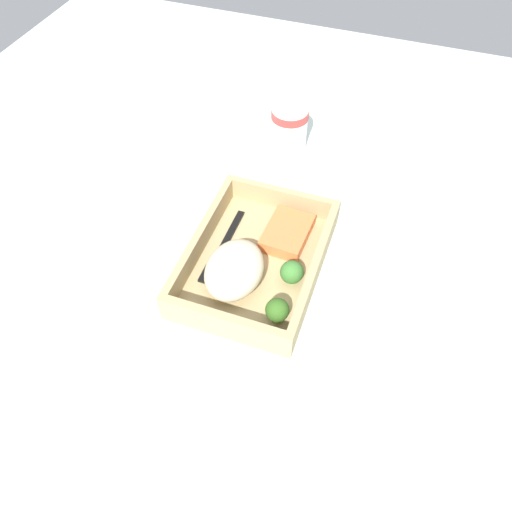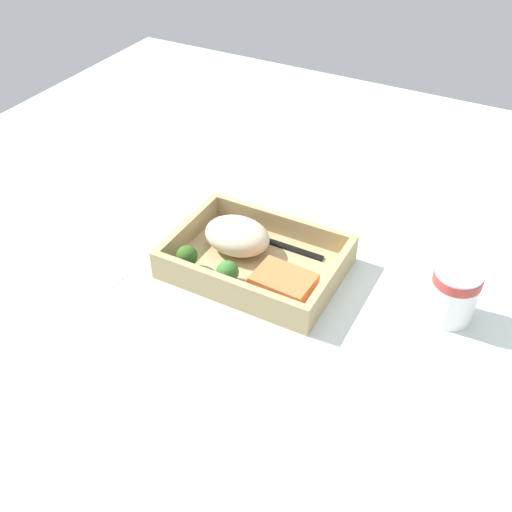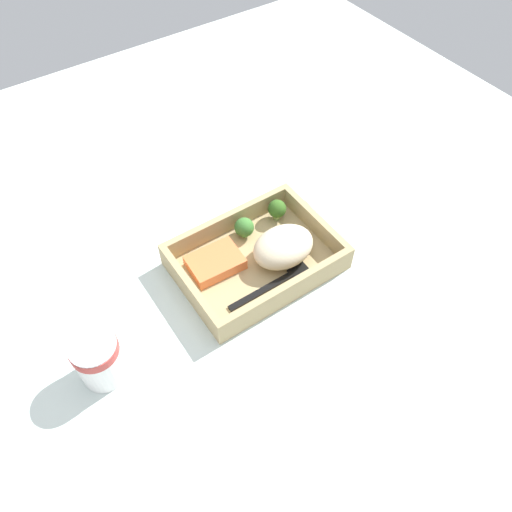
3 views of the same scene
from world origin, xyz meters
TOP-DOWN VIEW (x-y plane):
  - ground_plane at (0.00, 0.00)cm, footprint 160.00×160.00cm
  - takeout_tray at (0.00, 0.00)cm, footprint 27.29×19.68cm
  - tray_rim at (0.00, 0.00)cm, footprint 27.29×19.68cm
  - salmon_fillet at (-6.46, 3.04)cm, footprint 9.45×7.05cm
  - mashed_potatoes at (4.48, -1.79)cm, footprint 11.23×8.48cm
  - broccoli_floret_1 at (9.01, 6.30)cm, footprint 3.41×3.41cm
  - broccoli_floret_2 at (1.67, 6.22)cm, footprint 3.58×3.58cm
  - fork at (-0.26, -5.91)cm, footprint 15.81×2.22cm
  - paper_cup at (-30.39, -4.04)cm, footprint 7.02×7.02cm
  - receipt_slip at (21.93, 8.29)cm, footprint 10.51×14.75cm

SIDE VIEW (x-z plane):
  - ground_plane at x=0.00cm, z-range -2.00..0.00cm
  - receipt_slip at x=21.93cm, z-range 0.00..0.24cm
  - takeout_tray at x=0.00cm, z-range 0.00..1.20cm
  - fork at x=-0.26cm, z-range 1.20..1.64cm
  - salmon_fillet at x=-6.46cm, z-range 1.20..3.42cm
  - tray_rim at x=0.00cm, z-range 1.20..5.09cm
  - broccoli_floret_2 at x=1.67cm, z-range 1.32..5.28cm
  - broccoli_floret_1 at x=9.01cm, z-range 1.54..5.85cm
  - mashed_potatoes at x=4.48cm, z-range 1.20..6.72cm
  - paper_cup at x=-30.39cm, z-range 0.51..9.23cm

